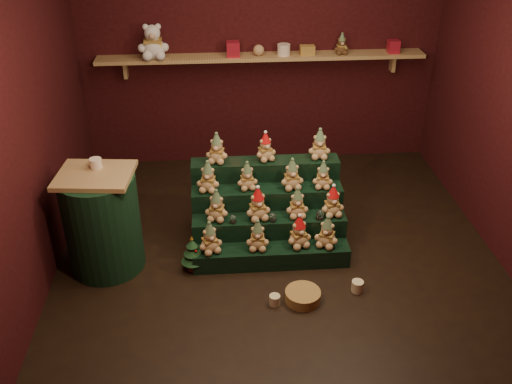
{
  "coord_description": "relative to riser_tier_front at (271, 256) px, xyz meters",
  "views": [
    {
      "loc": [
        -0.53,
        -4.25,
        3.17
      ],
      "look_at": [
        -0.19,
        0.25,
        0.53
      ],
      "focal_mm": 40.0,
      "sensor_mm": 36.0,
      "label": 1
    }
  ],
  "objects": [
    {
      "name": "snow_globe_b",
      "position": [
        0.02,
        0.16,
        0.31
      ],
      "size": [
        0.06,
        0.06,
        0.08
      ],
      "color": "black",
      "rests_on": "riser_tier_midfront"
    },
    {
      "name": "scarf_gift_box",
      "position": [
        0.58,
        1.99,
        1.28
      ],
      "size": [
        0.16,
        0.1,
        0.1
      ],
      "primitive_type": "cube",
      "color": "#C5621B",
      "rests_on": "back_shelf"
    },
    {
      "name": "back_shelf",
      "position": [
        0.08,
        2.02,
        1.2
      ],
      "size": [
        3.6,
        0.26,
        0.24
      ],
      "color": "tan",
      "rests_on": "ground"
    },
    {
      "name": "brown_bear",
      "position": [
        0.95,
        1.98,
        1.34
      ],
      "size": [
        0.17,
        0.15,
        0.22
      ],
      "primitive_type": null,
      "rotation": [
        0.0,
        0.0,
        0.05
      ],
      "color": "#52341B",
      "rests_on": "back_shelf"
    },
    {
      "name": "snow_globe_c",
      "position": [
        0.45,
        0.16,
        0.32
      ],
      "size": [
        0.07,
        0.07,
        0.1
      ],
      "color": "black",
      "rests_on": "riser_tier_midfront"
    },
    {
      "name": "gift_tin_red_b",
      "position": [
        1.54,
        1.99,
        1.3
      ],
      "size": [
        0.12,
        0.12,
        0.14
      ],
      "primitive_type": "cube",
      "color": "#B31B2E",
      "rests_on": "back_shelf"
    },
    {
      "name": "teddy_7",
      "position": [
        0.57,
        0.23,
        0.42
      ],
      "size": [
        0.23,
        0.22,
        0.29
      ],
      "primitive_type": null,
      "rotation": [
        0.0,
        0.0,
        0.14
      ],
      "color": "tan",
      "rests_on": "riser_tier_midfront"
    },
    {
      "name": "riser_tier_front",
      "position": [
        0.0,
        0.0,
        0.0
      ],
      "size": [
        1.4,
        0.22,
        0.18
      ],
      "primitive_type": "cube",
      "color": "black",
      "rests_on": "ground"
    },
    {
      "name": "white_bear",
      "position": [
        -1.08,
        1.98,
        1.46
      ],
      "size": [
        0.35,
        0.31,
        0.46
      ],
      "primitive_type": null,
      "rotation": [
        0.0,
        0.0,
        0.05
      ],
      "color": "white",
      "rests_on": "back_shelf"
    },
    {
      "name": "front_wall",
      "position": [
        0.08,
        -1.91,
        1.31
      ],
      "size": [
        4.0,
        0.1,
        2.8
      ],
      "primitive_type": "cube",
      "color": "black",
      "rests_on": "ground"
    },
    {
      "name": "side_table",
      "position": [
        -1.46,
        0.11,
        0.37
      ],
      "size": [
        0.66,
        0.65,
        0.94
      ],
      "rotation": [
        0.0,
        0.0,
        -0.1
      ],
      "color": "tan",
      "rests_on": "ground"
    },
    {
      "name": "teddy_2",
      "position": [
        0.24,
        0.02,
        0.24
      ],
      "size": [
        0.27,
        0.26,
        0.31
      ],
      "primitive_type": null,
      "rotation": [
        0.0,
        0.0,
        0.33
      ],
      "color": "tan",
      "rests_on": "riser_tier_front"
    },
    {
      "name": "teddy_3",
      "position": [
        0.49,
        0.0,
        0.24
      ],
      "size": [
        0.28,
        0.27,
        0.3
      ],
      "primitive_type": null,
      "rotation": [
        0.0,
        0.0,
        -0.47
      ],
      "color": "tan",
      "rests_on": "riser_tier_front"
    },
    {
      "name": "mini_christmas_tree",
      "position": [
        -0.7,
        -0.02,
        0.08
      ],
      "size": [
        0.21,
        0.21,
        0.36
      ],
      "rotation": [
        0.0,
        0.0,
        -0.18
      ],
      "color": "#4C281B",
      "rests_on": "ground"
    },
    {
      "name": "wicker_basket",
      "position": [
        0.21,
        -0.51,
        -0.04
      ],
      "size": [
        0.31,
        0.31,
        0.09
      ],
      "primitive_type": "cylinder",
      "rotation": [
        0.0,
        0.0,
        -0.03
      ],
      "color": "#A88443",
      "rests_on": "ground"
    },
    {
      "name": "teddy_0",
      "position": [
        -0.54,
        -0.01,
        0.24
      ],
      "size": [
        0.27,
        0.26,
        0.29
      ],
      "primitive_type": null,
      "rotation": [
        0.0,
        0.0,
        0.4
      ],
      "color": "tan",
      "rests_on": "riser_tier_front"
    },
    {
      "name": "teddy_8",
      "position": [
        -0.54,
        0.45,
        0.6
      ],
      "size": [
        0.24,
        0.22,
        0.29
      ],
      "primitive_type": null,
      "rotation": [
        0.0,
        0.0,
        -0.19
      ],
      "color": "tan",
      "rests_on": "riser_tier_midback"
    },
    {
      "name": "left_wall",
      "position": [
        -1.97,
        0.14,
        1.31
      ],
      "size": [
        0.1,
        4.0,
        2.8
      ],
      "primitive_type": "cube",
      "color": "black",
      "rests_on": "ground"
    },
    {
      "name": "snow_globe_a",
      "position": [
        -0.33,
        0.16,
        0.31
      ],
      "size": [
        0.06,
        0.06,
        0.08
      ],
      "color": "black",
      "rests_on": "riser_tier_midfront"
    },
    {
      "name": "teddy_4",
      "position": [
        -0.47,
        0.23,
        0.42
      ],
      "size": [
        0.25,
        0.23,
        0.29
      ],
      "primitive_type": null,
      "rotation": [
        0.0,
        0.0,
        -0.25
      ],
      "color": "tan",
      "rests_on": "riser_tier_midfront"
    },
    {
      "name": "mug_right",
      "position": [
        0.69,
        -0.42,
        -0.04
      ],
      "size": [
        0.1,
        0.1,
        0.1
      ],
      "primitive_type": "cylinder",
      "color": "beige",
      "rests_on": "ground"
    },
    {
      "name": "teddy_14",
      "position": [
        0.51,
        0.68,
        0.77
      ],
      "size": [
        0.22,
        0.2,
        0.29
      ],
      "primitive_type": null,
      "rotation": [
        0.0,
        0.0,
        -0.07
      ],
      "color": "tan",
      "rests_on": "riser_tier_back"
    },
    {
      "name": "teddy_11",
      "position": [
        0.51,
        0.42,
        0.58
      ],
      "size": [
        0.21,
        0.19,
        0.26
      ],
      "primitive_type": null,
      "rotation": [
        0.0,
        0.0,
        -0.13
      ],
      "color": "tan",
      "rests_on": "riser_tier_midback"
    },
    {
      "name": "ground",
      "position": [
        0.08,
        0.14,
        -0.09
      ],
      "size": [
        4.0,
        4.0,
        0.0
      ],
      "primitive_type": "plane",
      "color": "black",
      "rests_on": "ground"
    },
    {
      "name": "riser_tier_midback",
      "position": [
        0.0,
        0.44,
        0.18
      ],
      "size": [
        1.4,
        0.22,
        0.54
      ],
      "primitive_type": "cube",
      "color": "black",
      "rests_on": "ground"
    },
    {
      "name": "riser_tier_midfront",
      "position": [
        0.0,
        0.22,
        0.09
      ],
      "size": [
        1.4,
        0.22,
        0.36
      ],
      "primitive_type": "cube",
      "color": "black",
      "rests_on": "ground"
    },
    {
      "name": "teddy_9",
      "position": [
        -0.18,
        0.46,
        0.58
      ],
      "size": [
        0.21,
        0.2,
        0.26
      ],
      "primitive_type": null,
      "rotation": [
        0.0,
        0.0,
        0.16
      ],
      "color": "tan",
      "rests_on": "riser_tier_midback"
    },
    {
      "name": "teddy_1",
      "position": [
        -0.12,
        0.01,
        0.23
      ],
      "size": [
        0.21,
        0.2,
        0.28
      ],
      "primitive_type": null,
      "rotation": [
        0.0,
        0.0,
        -0.07
      ],
      "color": "tan",
      "rests_on": "riser_tier_front"
    },
    {
      "name": "teddy_5",
      "position": [
        -0.11,
        0.22,
        0.43
      ],
      "size": [
        0.26,
        0.25,
        0.31
      ],
      "primitive_type": null,
      "rotation": [
        0.0,
        0.0,
        0.24
      ],
      "color": "tan",
      "rests_on": "riser_tier_midfront"
    },
    {
      "name": "mug_left",
      "position": [
        -0.02,
        -0.54,
        -0.04
      ],
      "size": [
        0.09,
        0.09,
        0.09
      ],
      "primitive_type": "cylinder",
      "color": "beige",
      "rests_on": "ground"
    },
    {
      "name": "teddy_13",
      "position": [
        0.0,
        0.67,
        0.77
      ],
      "size": [
        0.24,
        0.23,
        0.27
      ],
      "primitive_type": null,
      "rotation": [
        0.0,
        0.0,
        0.36
      ],
      "color": "tan",
      "rests_on": "riser_tier_back"
    },
    {
      "name": "back_wall",
      "position": [
        0.08,
        2.19,
        1.31
      ],
      "size": [
        4.0,
        0.1,
        2.8
      ],
      "primitive_type": "cube",
      "color": "black",
      "rests_on": "ground"
    },
    {
      "name": "gift_tin_red_a",
      "position": [
        -0.24,
        1.99,
        1.31
      ],
      "size": [
        0.14,
        0.14,
        0.16
      ],
      "primitive_type": "cube",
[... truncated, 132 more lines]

